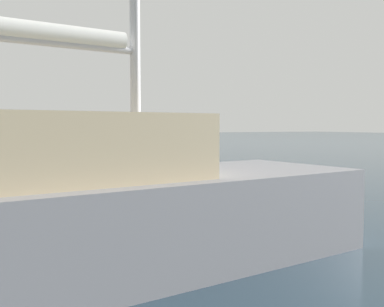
{
  "coord_description": "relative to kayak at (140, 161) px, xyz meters",
  "views": [
    {
      "loc": [
        5.08,
        16.4,
        1.68
      ],
      "look_at": [
        -1.55,
        2.64,
        0.72
      ],
      "focal_mm": 41.74,
      "sensor_mm": 36.0,
      "label": 1
    }
  ],
  "objects": [
    {
      "name": "kayak",
      "position": [
        0.0,
        0.0,
        0.0
      ],
      "size": [
        4.18,
        2.93,
        0.3
      ],
      "color": "red",
      "rests_on": "ground"
    },
    {
      "name": "ground_plane",
      "position": [
        1.2,
        1.85,
        -0.15
      ],
      "size": [
        160.0,
        160.0,
        0.0
      ],
      "primitive_type": "plane",
      "color": "#283D4C"
    },
    {
      "name": "kayaker",
      "position": [
        0.12,
        -0.07,
        0.43
      ],
      "size": [
        1.29,
        2.07,
        0.7
      ],
      "color": "red",
      "rests_on": "kayak"
    },
    {
      "name": "sailboat_white_sloop",
      "position": [
        5.03,
        13.26,
        0.58
      ],
      "size": [
        7.93,
        3.12,
        8.61
      ],
      "color": "gray",
      "rests_on": "ground"
    }
  ]
}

